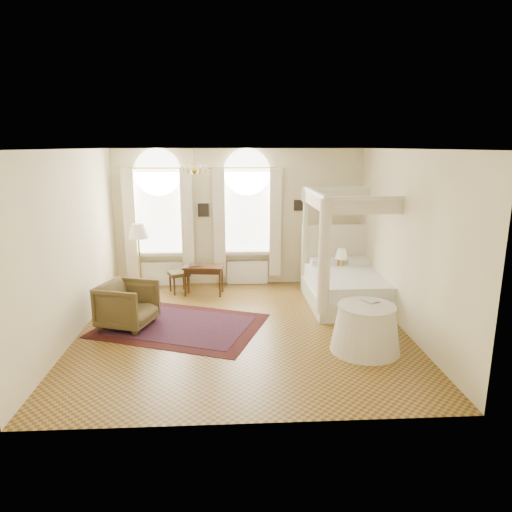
{
  "coord_description": "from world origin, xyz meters",
  "views": [
    {
      "loc": [
        -0.2,
        -8.0,
        3.35
      ],
      "look_at": [
        0.27,
        0.4,
        1.32
      ],
      "focal_mm": 32.0,
      "sensor_mm": 36.0,
      "label": 1
    }
  ],
  "objects_px": {
    "armchair": "(128,305)",
    "coffee_table": "(138,297)",
    "stool": "(179,275)",
    "nightstand": "(338,279)",
    "floor_lamp": "(138,235)",
    "writing_desk": "(204,270)",
    "canopy_bed": "(351,279)",
    "side_table": "(366,328)"
  },
  "relations": [
    {
      "from": "side_table",
      "to": "stool",
      "type": "bearing_deg",
      "value": 136.12
    },
    {
      "from": "writing_desk",
      "to": "floor_lamp",
      "type": "xyz_separation_m",
      "value": [
        -1.39,
        -0.19,
        0.87
      ]
    },
    {
      "from": "armchair",
      "to": "floor_lamp",
      "type": "relative_size",
      "value": 0.56
    },
    {
      "from": "nightstand",
      "to": "floor_lamp",
      "type": "xyz_separation_m",
      "value": [
        -4.51,
        -0.14,
        1.13
      ]
    },
    {
      "from": "coffee_table",
      "to": "floor_lamp",
      "type": "distance_m",
      "value": 1.52
    },
    {
      "from": "floor_lamp",
      "to": "side_table",
      "type": "bearing_deg",
      "value": -34.82
    },
    {
      "from": "canopy_bed",
      "to": "floor_lamp",
      "type": "relative_size",
      "value": 1.44
    },
    {
      "from": "canopy_bed",
      "to": "stool",
      "type": "height_order",
      "value": "canopy_bed"
    },
    {
      "from": "writing_desk",
      "to": "armchair",
      "type": "relative_size",
      "value": 1.02
    },
    {
      "from": "writing_desk",
      "to": "stool",
      "type": "relative_size",
      "value": 1.66
    },
    {
      "from": "armchair",
      "to": "coffee_table",
      "type": "distance_m",
      "value": 0.61
    },
    {
      "from": "canopy_bed",
      "to": "side_table",
      "type": "relative_size",
      "value": 2.1
    },
    {
      "from": "writing_desk",
      "to": "coffee_table",
      "type": "bearing_deg",
      "value": -135.27
    },
    {
      "from": "coffee_table",
      "to": "side_table",
      "type": "distance_m",
      "value": 4.54
    },
    {
      "from": "nightstand",
      "to": "armchair",
      "type": "relative_size",
      "value": 0.67
    },
    {
      "from": "nightstand",
      "to": "coffee_table",
      "type": "xyz_separation_m",
      "value": [
        -4.38,
        -1.21,
        0.05
      ]
    },
    {
      "from": "stool",
      "to": "armchair",
      "type": "relative_size",
      "value": 0.61
    },
    {
      "from": "writing_desk",
      "to": "side_table",
      "type": "bearing_deg",
      "value": -47.73
    },
    {
      "from": "writing_desk",
      "to": "coffee_table",
      "type": "height_order",
      "value": "writing_desk"
    },
    {
      "from": "stool",
      "to": "floor_lamp",
      "type": "height_order",
      "value": "floor_lamp"
    },
    {
      "from": "nightstand",
      "to": "floor_lamp",
      "type": "distance_m",
      "value": 4.65
    },
    {
      "from": "writing_desk",
      "to": "armchair",
      "type": "distance_m",
      "value": 2.29
    },
    {
      "from": "canopy_bed",
      "to": "floor_lamp",
      "type": "bearing_deg",
      "value": 171.65
    },
    {
      "from": "canopy_bed",
      "to": "armchair",
      "type": "xyz_separation_m",
      "value": [
        -4.53,
        -1.0,
        -0.13
      ]
    },
    {
      "from": "coffee_table",
      "to": "nightstand",
      "type": "bearing_deg",
      "value": 15.41
    },
    {
      "from": "coffee_table",
      "to": "floor_lamp",
      "type": "relative_size",
      "value": 0.41
    },
    {
      "from": "stool",
      "to": "floor_lamp",
      "type": "distance_m",
      "value": 1.35
    },
    {
      "from": "nightstand",
      "to": "writing_desk",
      "type": "height_order",
      "value": "writing_desk"
    },
    {
      "from": "nightstand",
      "to": "stool",
      "type": "height_order",
      "value": "nightstand"
    },
    {
      "from": "writing_desk",
      "to": "floor_lamp",
      "type": "height_order",
      "value": "floor_lamp"
    },
    {
      "from": "floor_lamp",
      "to": "nightstand",
      "type": "bearing_deg",
      "value": 1.82
    },
    {
      "from": "stool",
      "to": "coffee_table",
      "type": "bearing_deg",
      "value": -115.22
    },
    {
      "from": "nightstand",
      "to": "armchair",
      "type": "height_order",
      "value": "armchair"
    },
    {
      "from": "armchair",
      "to": "floor_lamp",
      "type": "bearing_deg",
      "value": 19.99
    },
    {
      "from": "writing_desk",
      "to": "armchair",
      "type": "xyz_separation_m",
      "value": [
        -1.33,
        -1.86,
        -0.15
      ]
    },
    {
      "from": "side_table",
      "to": "coffee_table",
      "type": "bearing_deg",
      "value": 155.31
    },
    {
      "from": "stool",
      "to": "coffee_table",
      "type": "relative_size",
      "value": 0.83
    },
    {
      "from": "stool",
      "to": "coffee_table",
      "type": "xyz_separation_m",
      "value": [
        -0.67,
        -1.42,
        -0.05
      ]
    },
    {
      "from": "writing_desk",
      "to": "canopy_bed",
      "type": "bearing_deg",
      "value": -15.08
    },
    {
      "from": "armchair",
      "to": "floor_lamp",
      "type": "distance_m",
      "value": 1.96
    },
    {
      "from": "canopy_bed",
      "to": "floor_lamp",
      "type": "height_order",
      "value": "canopy_bed"
    },
    {
      "from": "canopy_bed",
      "to": "nightstand",
      "type": "bearing_deg",
      "value": 96.05
    }
  ]
}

